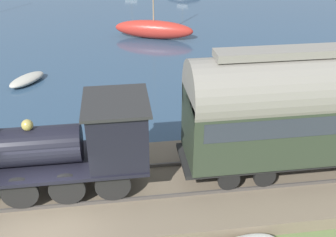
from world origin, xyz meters
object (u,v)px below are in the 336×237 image
(passenger_coach, at_px, (326,105))
(rowboat_far_out, at_px, (27,79))
(steam_locomotive, at_px, (80,141))
(sailboat_red, at_px, (154,29))
(rowboat_mid_harbor, at_px, (219,61))
(rowboat_off_pier, at_px, (274,88))

(passenger_coach, relative_size, rowboat_far_out, 3.81)
(passenger_coach, bearing_deg, steam_locomotive, 90.00)
(steam_locomotive, distance_m, sailboat_red, 18.58)
(steam_locomotive, relative_size, sailboat_red, 0.89)
(steam_locomotive, distance_m, rowboat_far_out, 11.40)
(rowboat_mid_harbor, height_order, rowboat_off_pier, rowboat_off_pier)
(steam_locomotive, bearing_deg, rowboat_mid_harbor, -33.03)
(steam_locomotive, distance_m, rowboat_mid_harbor, 14.36)
(passenger_coach, height_order, rowboat_far_out, passenger_coach)
(rowboat_off_pier, xyz_separation_m, rowboat_far_out, (3.14, 13.43, -0.04))
(steam_locomotive, bearing_deg, rowboat_off_pier, -52.50)
(passenger_coach, height_order, sailboat_red, sailboat_red)
(rowboat_mid_harbor, height_order, rowboat_far_out, rowboat_mid_harbor)
(passenger_coach, xyz_separation_m, rowboat_mid_harbor, (11.91, 0.50, -2.82))
(rowboat_mid_harbor, distance_m, rowboat_off_pier, 4.90)
(steam_locomotive, bearing_deg, passenger_coach, -90.00)
(sailboat_red, relative_size, rowboat_far_out, 2.51)
(passenger_coach, relative_size, rowboat_off_pier, 3.82)
(sailboat_red, height_order, rowboat_off_pier, sailboat_red)
(sailboat_red, xyz_separation_m, rowboat_far_out, (-7.48, 8.05, -0.46))
(steam_locomotive, xyz_separation_m, rowboat_off_pier, (7.39, -9.63, -2.08))
(steam_locomotive, height_order, rowboat_off_pier, steam_locomotive)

